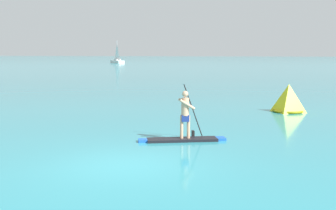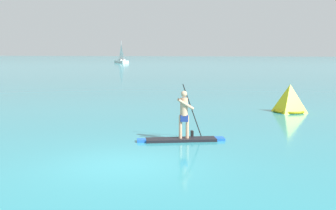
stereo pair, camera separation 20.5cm
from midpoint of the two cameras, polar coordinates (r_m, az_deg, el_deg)
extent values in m
plane|color=teal|center=(11.81, -5.57, -7.86)|extent=(440.00, 440.00, 0.00)
cube|color=black|center=(14.70, 2.14, -4.64)|extent=(2.47, 1.29, 0.09)
cube|color=blue|center=(14.95, 7.30, -4.49)|extent=(0.41, 0.49, 0.09)
cube|color=blue|center=(14.58, -3.15, -4.75)|extent=(0.39, 0.43, 0.09)
cylinder|color=tan|center=(14.65, 2.99, -2.94)|extent=(0.11, 0.11, 0.79)
cylinder|color=tan|center=(14.62, 2.08, -2.96)|extent=(0.11, 0.11, 0.79)
cube|color=navy|center=(14.58, 2.54, -1.77)|extent=(0.31, 0.29, 0.22)
cylinder|color=tan|center=(14.53, 2.55, -0.24)|extent=(0.26, 0.26, 0.61)
sphere|color=tan|center=(14.48, 2.56, 1.49)|extent=(0.21, 0.21, 0.21)
cylinder|color=tan|center=(14.67, 2.66, 0.21)|extent=(0.53, 0.26, 0.40)
cylinder|color=tan|center=(14.37, 2.84, 0.06)|extent=(0.53, 0.26, 0.40)
cylinder|color=black|center=(15.00, 3.64, -0.77)|extent=(0.67, 0.24, 1.89)
cube|color=black|center=(15.15, 3.61, -4.04)|extent=(0.14, 0.21, 0.32)
pyramid|color=yellow|center=(22.30, 16.18, 0.87)|extent=(1.65, 1.65, 1.41)
torus|color=olive|center=(22.37, 16.13, -0.77)|extent=(1.56, 1.56, 0.12)
cube|color=white|center=(108.27, -6.18, 5.77)|extent=(5.05, 6.02, 0.62)
cylinder|color=#B2B2B7|center=(108.24, -6.20, 7.23)|extent=(0.12, 0.12, 4.93)
pyramid|color=white|center=(108.24, -6.20, 7.04)|extent=(1.80, 2.32, 3.98)
cube|color=silver|center=(108.26, -6.18, 6.03)|extent=(2.24, 2.48, 0.37)
camera|label=1|loc=(0.10, -89.67, 0.04)|focal=45.69mm
camera|label=2|loc=(0.10, 90.33, -0.04)|focal=45.69mm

